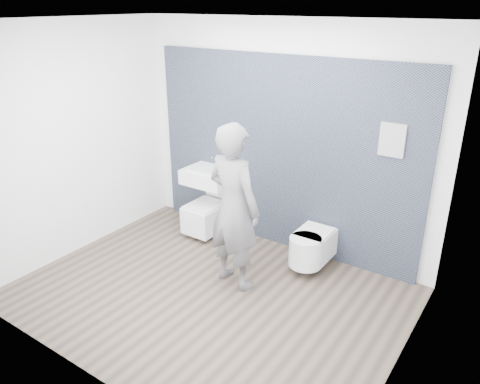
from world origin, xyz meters
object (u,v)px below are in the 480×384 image
Objects in this scene: washbasin at (209,176)px; toilet_square at (207,215)px; toilet_rounded at (311,247)px; visitor at (234,207)px.

washbasin is 0.54m from toilet_square.
washbasin reaches higher than toilet_rounded.
toilet_square is 1.57m from toilet_rounded.
visitor is at bearing -38.14° from toilet_square.
toilet_square is 1.42m from visitor.
toilet_rounded is at bearing -118.34° from visitor.
toilet_square is at bearing -90.00° from washbasin.
toilet_square is 1.23× the size of toilet_rounded.
washbasin is 0.79× the size of toilet_square.
toilet_rounded is 0.36× the size of visitor.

